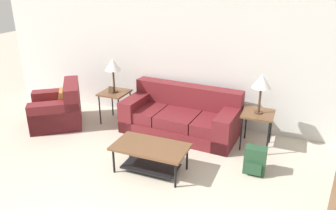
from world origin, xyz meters
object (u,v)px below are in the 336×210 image
object	(u,v)px
side_table_left	(115,95)
side_table_right	(258,117)
table_lamp_left	(113,65)
armchair	(59,109)
table_lamp_right	(262,82)
couch	(181,117)
coffee_table	(150,152)
backpack	(255,161)

from	to	relation	value
side_table_left	side_table_right	world-z (taller)	same
side_table_left	table_lamp_left	size ratio (longest dim) A/B	0.94
armchair	side_table_right	distance (m)	3.69
side_table_right	table_lamp_right	xyz separation A→B (m)	(0.00, -0.00, 0.59)
couch	table_lamp_left	xyz separation A→B (m)	(-1.35, -0.04, 0.84)
couch	side_table_left	distance (m)	1.37
armchair	table_lamp_left	xyz separation A→B (m)	(0.96, 0.50, 0.84)
table_lamp_left	table_lamp_right	xyz separation A→B (m)	(2.69, 0.00, 0.00)
coffee_table	table_lamp_right	xyz separation A→B (m)	(1.31, 1.34, 0.83)
side_table_right	backpack	bearing A→B (deg)	-82.60
coffee_table	armchair	bearing A→B (deg)	160.18
coffee_table	table_lamp_right	distance (m)	2.05
backpack	table_lamp_right	bearing A→B (deg)	97.40
side_table_left	side_table_right	xyz separation A→B (m)	(2.69, 0.00, 0.00)
coffee_table	table_lamp_right	size ratio (longest dim) A/B	1.66
side_table_right	coffee_table	bearing A→B (deg)	-134.29
couch	backpack	xyz separation A→B (m)	(1.45, -0.86, -0.09)
side_table_left	table_lamp_right	world-z (taller)	table_lamp_right
coffee_table	side_table_left	size ratio (longest dim) A/B	1.76
armchair	coffee_table	distance (m)	2.49
backpack	side_table_left	bearing A→B (deg)	163.63
couch	backpack	bearing A→B (deg)	-30.79
table_lamp_left	side_table_left	bearing A→B (deg)	90.00
couch	coffee_table	bearing A→B (deg)	-88.60
table_lamp_left	table_lamp_right	size ratio (longest dim) A/B	1.00
side_table_left	backpack	distance (m)	2.93
coffee_table	table_lamp_right	world-z (taller)	table_lamp_right
armchair	backpack	size ratio (longest dim) A/B	3.21
coffee_table	side_table_left	world-z (taller)	side_table_left
coffee_table	table_lamp_left	xyz separation A→B (m)	(-1.38, 1.34, 0.83)
couch	table_lamp_left	bearing A→B (deg)	-178.24
coffee_table	table_lamp_left	distance (m)	2.09
couch	side_table_right	distance (m)	1.36
side_table_right	backpack	world-z (taller)	side_table_right
coffee_table	backpack	size ratio (longest dim) A/B	2.60
side_table_right	table_lamp_left	world-z (taller)	table_lamp_left
table_lamp_left	backpack	world-z (taller)	table_lamp_left
armchair	table_lamp_left	distance (m)	1.37
side_table_left	backpack	bearing A→B (deg)	-16.37
armchair	coffee_table	size ratio (longest dim) A/B	1.23
side_table_left	table_lamp_right	distance (m)	2.75
backpack	side_table_right	bearing A→B (deg)	97.40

